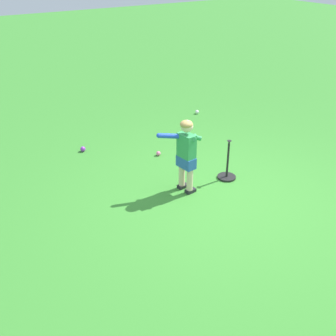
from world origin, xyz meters
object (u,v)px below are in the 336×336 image
at_px(child_batter, 186,149).
at_px(play_ball_center_lawn, 197,112).
at_px(play_ball_far_left, 158,153).
at_px(batting_tee, 227,172).
at_px(play_ball_midfield, 83,149).

height_order(child_batter, play_ball_center_lawn, child_batter).
distance_m(play_ball_far_left, batting_tee, 1.31).
xyz_separation_m(play_ball_far_left, play_ball_center_lawn, (1.26, -1.73, 0.00)).
xyz_separation_m(child_batter, play_ball_center_lawn, (2.43, -1.99, -0.61)).
relative_size(child_batter, batting_tee, 1.74).
bearing_deg(play_ball_far_left, play_ball_center_lawn, -53.94).
bearing_deg(child_batter, play_ball_center_lawn, -39.37).
bearing_deg(batting_tee, play_ball_center_lawn, -26.93).
height_order(play_ball_center_lawn, play_ball_midfield, play_ball_midfield).
height_order(child_batter, play_ball_midfield, child_batter).
relative_size(play_ball_center_lawn, batting_tee, 0.13).
xyz_separation_m(play_ball_far_left, play_ball_midfield, (0.84, 1.01, 0.01)).
xyz_separation_m(child_batter, play_ball_midfield, (2.01, 0.74, -0.61)).
xyz_separation_m(child_batter, batting_tee, (-0.05, -0.74, -0.55)).
bearing_deg(play_ball_center_lawn, play_ball_far_left, 126.06).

